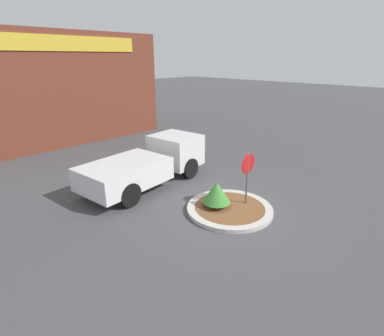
{
  "coord_description": "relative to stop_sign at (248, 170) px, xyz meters",
  "views": [
    {
      "loc": [
        -8.41,
        -6.14,
        5.62
      ],
      "look_at": [
        0.03,
        2.06,
        1.23
      ],
      "focal_mm": 28.0,
      "sensor_mm": 36.0,
      "label": 1
    }
  ],
  "objects": [
    {
      "name": "island_shrub",
      "position": [
        -1.02,
        0.66,
        -0.81
      ],
      "size": [
        1.08,
        1.08,
        1.0
      ],
      "color": "brown",
      "rests_on": "traffic_island"
    },
    {
      "name": "traffic_island",
      "position": [
        -0.73,
        0.23,
        -1.49
      ],
      "size": [
        3.31,
        3.31,
        0.16
      ],
      "color": "#BCB7AD",
      "rests_on": "ground_plane"
    },
    {
      "name": "stop_sign",
      "position": [
        0.0,
        0.0,
        0.0
      ],
      "size": [
        0.81,
        0.07,
        2.24
      ],
      "color": "#4C4C51",
      "rests_on": "ground_plane"
    },
    {
      "name": "storefront_building",
      "position": [
        -0.37,
        16.14,
        2.03
      ],
      "size": [
        13.33,
        6.07,
        7.19
      ],
      "color": "brown",
      "rests_on": "ground_plane"
    },
    {
      "name": "utility_truck",
      "position": [
        -1.18,
        4.6,
        -0.55
      ],
      "size": [
        6.37,
        2.96,
        1.95
      ],
      "rotation": [
        0.0,
        0.0,
        0.1
      ],
      "color": "silver",
      "rests_on": "ground_plane"
    },
    {
      "name": "ground_plane",
      "position": [
        -0.73,
        0.23,
        -1.57
      ],
      "size": [
        120.0,
        120.0,
        0.0
      ],
      "primitive_type": "plane",
      "color": "#474749"
    }
  ]
}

